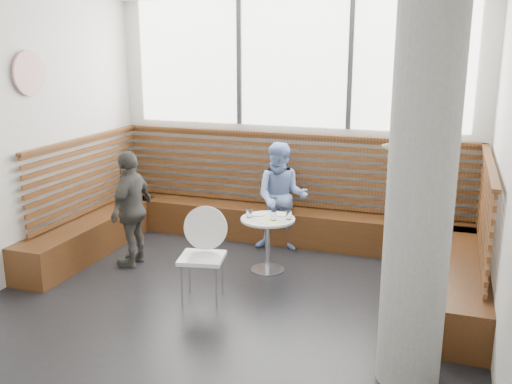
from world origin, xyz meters
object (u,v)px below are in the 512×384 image
(cafe_table, at_px, (268,233))
(cafe_chair, at_px, (205,247))
(child_left, at_px, (132,209))
(concrete_column, at_px, (421,186))
(adult_man, at_px, (409,208))
(child_back, at_px, (282,197))

(cafe_table, xyz_separation_m, cafe_chair, (-0.39, -0.92, 0.10))
(cafe_chair, distance_m, child_left, 1.37)
(concrete_column, xyz_separation_m, adult_man, (-0.19, 1.86, -0.70))
(cafe_chair, bearing_deg, cafe_table, 55.88)
(cafe_chair, distance_m, adult_man, 2.24)
(cafe_chair, height_order, child_left, child_left)
(cafe_table, bearing_deg, concrete_column, -45.05)
(child_back, bearing_deg, child_left, -153.96)
(concrete_column, relative_size, child_back, 2.26)
(cafe_chair, bearing_deg, child_back, 67.69)
(concrete_column, bearing_deg, cafe_chair, 158.65)
(cafe_table, xyz_separation_m, child_left, (-1.61, -0.33, 0.24))
(concrete_column, xyz_separation_m, child_back, (-1.82, 2.52, -0.89))
(adult_man, bearing_deg, child_back, 70.96)
(concrete_column, relative_size, child_left, 2.28)
(cafe_table, height_order, child_left, child_left)
(cafe_table, xyz_separation_m, child_back, (-0.06, 0.76, 0.24))
(cafe_chair, height_order, adult_man, adult_man)
(cafe_chair, bearing_deg, adult_man, 16.07)
(concrete_column, relative_size, cafe_chair, 3.29)
(concrete_column, relative_size, cafe_table, 4.90)
(concrete_column, height_order, child_left, concrete_column)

